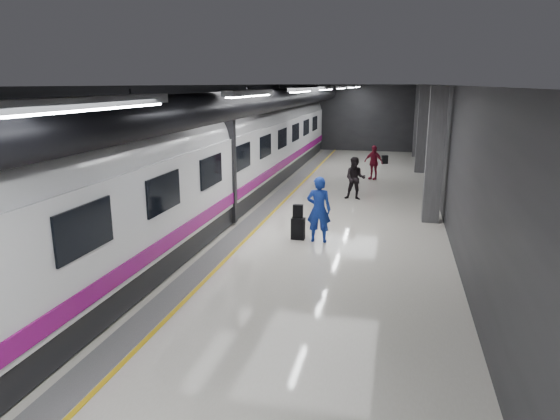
# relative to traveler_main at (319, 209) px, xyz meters

# --- Properties ---
(ground) EXTENTS (40.00, 40.00, 0.00)m
(ground) POSITION_rel_traveler_main_xyz_m (-1.19, 1.13, -0.98)
(ground) COLOR silver
(ground) RESTS_ON ground
(platform_hall) EXTENTS (10.02, 40.02, 4.51)m
(platform_hall) POSITION_rel_traveler_main_xyz_m (-1.48, 2.09, 2.56)
(platform_hall) COLOR black
(platform_hall) RESTS_ON ground
(train) EXTENTS (3.05, 38.00, 4.05)m
(train) POSITION_rel_traveler_main_xyz_m (-4.44, 1.13, 1.09)
(train) COLOR black
(train) RESTS_ON ground
(traveler_main) EXTENTS (0.73, 0.49, 1.96)m
(traveler_main) POSITION_rel_traveler_main_xyz_m (0.00, 0.00, 0.00)
(traveler_main) COLOR #1932C0
(traveler_main) RESTS_ON ground
(suitcase_main) EXTENTS (0.41, 0.26, 0.66)m
(suitcase_main) POSITION_rel_traveler_main_xyz_m (-0.63, 0.09, -0.65)
(suitcase_main) COLOR black
(suitcase_main) RESTS_ON ground
(shoulder_bag) EXTENTS (0.32, 0.19, 0.40)m
(shoulder_bag) POSITION_rel_traveler_main_xyz_m (-0.64, 0.11, -0.12)
(shoulder_bag) COLOR black
(shoulder_bag) RESTS_ON suitcase_main
(traveler_far_a) EXTENTS (0.85, 0.67, 1.73)m
(traveler_far_a) POSITION_rel_traveler_main_xyz_m (0.56, 5.82, -0.12)
(traveler_far_a) COLOR black
(traveler_far_a) RESTS_ON ground
(traveler_far_b) EXTENTS (1.06, 0.79, 1.66)m
(traveler_far_b) POSITION_rel_traveler_main_xyz_m (1.04, 10.46, -0.15)
(traveler_far_b) COLOR maroon
(traveler_far_b) RESTS_ON ground
(suitcase_far) EXTENTS (0.39, 0.33, 0.49)m
(suitcase_far) POSITION_rel_traveler_main_xyz_m (1.45, 15.57, -0.74)
(suitcase_far) COLOR black
(suitcase_far) RESTS_ON ground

